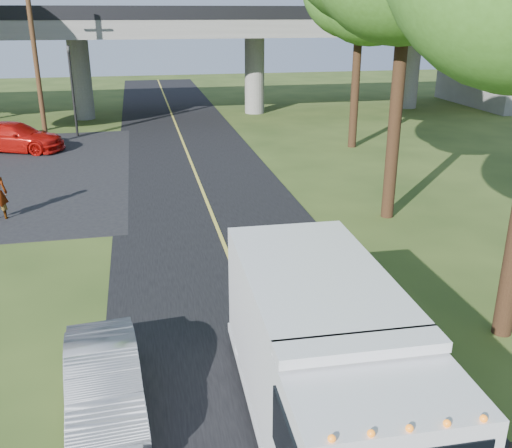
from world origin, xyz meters
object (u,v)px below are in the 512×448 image
object	(u,v)px
utility_pole	(36,59)
red_sedan	(15,137)
step_van	(324,357)
silver_sedan	(104,383)
traffic_signal	(72,81)

from	to	relation	value
utility_pole	red_sedan	world-z (taller)	utility_pole
utility_pole	step_van	distance (m)	26.68
step_van	silver_sedan	bearing A→B (deg)	162.06
silver_sedan	traffic_signal	bearing A→B (deg)	90.77
traffic_signal	red_sedan	xyz separation A→B (m)	(-2.86, -3.33, -2.45)
utility_pole	silver_sedan	bearing A→B (deg)	-80.19
traffic_signal	utility_pole	bearing A→B (deg)	-126.87
traffic_signal	step_van	distance (m)	28.09
traffic_signal	utility_pole	distance (m)	2.86
traffic_signal	silver_sedan	xyz separation A→B (m)	(2.65, -26.00, -2.58)
step_van	utility_pole	bearing A→B (deg)	108.62
traffic_signal	silver_sedan	bearing A→B (deg)	-84.18
utility_pole	step_van	xyz separation A→B (m)	(7.88, -25.30, -3.07)
red_sedan	silver_sedan	world-z (taller)	red_sedan
utility_pole	silver_sedan	xyz separation A→B (m)	(4.15, -24.00, -3.97)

